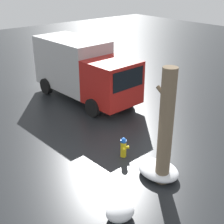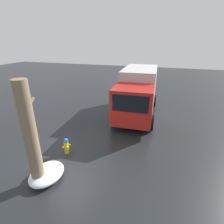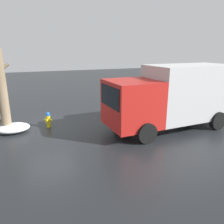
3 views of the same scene
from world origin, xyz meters
TOP-DOWN VIEW (x-y plane):
  - ground_plane at (0.00, 0.00)m, footprint 60.00×60.00m
  - fire_hydrant at (-0.00, -0.00)m, footprint 0.40×0.36m
  - tree_trunk at (-1.94, 0.02)m, footprint 0.71×0.46m
  - delivery_truck at (5.82, -2.33)m, footprint 6.53×2.79m
  - snow_pile_curbside at (-1.66, -0.11)m, footprint 1.51×1.20m

SIDE VIEW (x-z plane):
  - ground_plane at x=0.00m, z-range 0.00..0.00m
  - snow_pile_curbside at x=-1.66m, z-range 0.00..0.41m
  - fire_hydrant at x=0.00m, z-range 0.01..0.81m
  - delivery_truck at x=5.82m, z-range 0.11..3.25m
  - tree_trunk at x=-1.94m, z-range 0.01..3.96m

